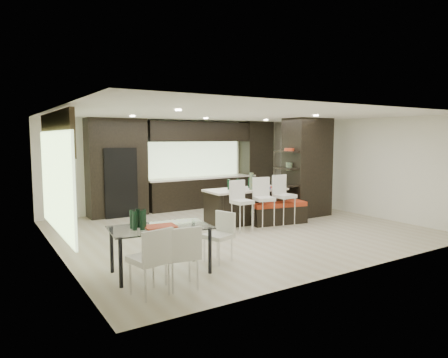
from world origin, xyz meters
TOP-DOWN VIEW (x-y plane):
  - ground at (0.00, 0.00)m, footprint 8.00×8.00m
  - back_wall at (0.00, 3.50)m, footprint 8.00×0.02m
  - left_wall at (-4.00, 0.00)m, footprint 0.02×7.00m
  - right_wall at (4.00, 0.00)m, footprint 0.02×7.00m
  - ceiling at (0.00, 0.00)m, footprint 8.00×7.00m
  - window_left at (-3.96, 0.20)m, footprint 0.04×3.20m
  - window_back at (0.60, 3.46)m, footprint 3.40×0.04m
  - stone_accent at (-3.93, 0.20)m, footprint 0.08×3.00m
  - ceiling_spots at (0.00, 0.25)m, footprint 4.00×3.00m
  - back_cabinetry at (0.50, 3.17)m, footprint 6.80×0.68m
  - refrigerator at (-1.90, 3.12)m, footprint 0.90×0.68m
  - partition_column at (2.60, 0.40)m, footprint 1.20×0.80m
  - kitchen_island at (0.61, 0.53)m, footprint 2.11×0.98m
  - stool_left at (-0.03, -0.23)m, footprint 0.44×0.44m
  - stool_mid at (0.61, -0.23)m, footprint 0.53×0.53m
  - stool_right at (1.25, -0.24)m, footprint 0.46×0.46m
  - bench at (1.23, -0.01)m, footprint 1.51×0.81m
  - floor_vase at (0.63, 0.31)m, footprint 0.55×0.55m
  - dining_table at (-2.77, -1.90)m, footprint 1.66×1.06m
  - chair_near at (-2.77, -2.66)m, footprint 0.53×0.53m
  - chair_far at (-3.27, -2.66)m, footprint 0.57×0.57m
  - chair_end at (-1.69, -1.90)m, footprint 0.55×0.55m

SIDE VIEW (x-z plane):
  - ground at x=0.00m, z-range 0.00..0.00m
  - bench at x=1.23m, z-range 0.00..0.55m
  - dining_table at x=-2.77m, z-range 0.00..0.76m
  - chair_end at x=-1.69m, z-range 0.00..0.80m
  - chair_near at x=-2.77m, z-range 0.00..0.86m
  - kitchen_island at x=0.61m, z-range 0.00..0.87m
  - chair_far at x=-3.27m, z-range 0.00..0.89m
  - stool_left at x=-0.03m, z-range 0.00..0.95m
  - stool_mid at x=0.61m, z-range 0.00..0.98m
  - stool_right at x=1.25m, z-range 0.00..1.00m
  - floor_vase at x=0.63m, z-range 0.00..1.30m
  - refrigerator at x=-1.90m, z-range 0.00..1.90m
  - back_wall at x=0.00m, z-range 0.00..2.70m
  - left_wall at x=-4.00m, z-range 0.00..2.70m
  - right_wall at x=4.00m, z-range 0.00..2.70m
  - window_left at x=-3.96m, z-range 0.40..2.30m
  - back_cabinetry at x=0.50m, z-range 0.00..2.70m
  - partition_column at x=2.60m, z-range 0.00..2.70m
  - window_back at x=0.60m, z-range 0.95..2.15m
  - stone_accent at x=-3.93m, z-range 1.85..2.65m
  - ceiling_spots at x=0.00m, z-range 2.67..2.69m
  - ceiling at x=0.00m, z-range 2.69..2.71m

